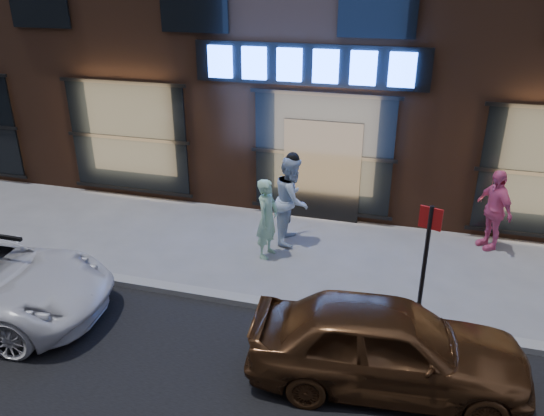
{
  "coord_description": "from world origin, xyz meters",
  "views": [
    {
      "loc": [
        2.02,
        -7.55,
        5.46
      ],
      "look_at": [
        -0.55,
        1.6,
        1.2
      ],
      "focal_mm": 35.0,
      "sensor_mm": 36.0,
      "label": 1
    }
  ],
  "objects_px": {
    "passerby": "(494,209)",
    "gold_sedan": "(387,345)",
    "man_cap": "(292,200)",
    "sign_post": "(425,258)",
    "man_bowtie": "(267,219)"
  },
  "relations": [
    {
      "from": "man_cap",
      "to": "gold_sedan",
      "type": "xyz_separation_m",
      "value": [
        2.35,
        -3.97,
        -0.31
      ]
    },
    {
      "from": "man_cap",
      "to": "passerby",
      "type": "xyz_separation_m",
      "value": [
        4.16,
        0.85,
        -0.09
      ]
    },
    {
      "from": "gold_sedan",
      "to": "sign_post",
      "type": "height_order",
      "value": "sign_post"
    },
    {
      "from": "man_bowtie",
      "to": "passerby",
      "type": "xyz_separation_m",
      "value": [
        4.48,
        1.66,
        0.03
      ]
    },
    {
      "from": "man_cap",
      "to": "sign_post",
      "type": "bearing_deg",
      "value": -135.95
    },
    {
      "from": "passerby",
      "to": "gold_sedan",
      "type": "height_order",
      "value": "passerby"
    },
    {
      "from": "passerby",
      "to": "gold_sedan",
      "type": "bearing_deg",
      "value": -52.4
    },
    {
      "from": "man_bowtie",
      "to": "gold_sedan",
      "type": "relative_size",
      "value": 0.43
    },
    {
      "from": "sign_post",
      "to": "passerby",
      "type": "bearing_deg",
      "value": 86.19
    },
    {
      "from": "man_bowtie",
      "to": "sign_post",
      "type": "height_order",
      "value": "sign_post"
    },
    {
      "from": "man_bowtie",
      "to": "passerby",
      "type": "height_order",
      "value": "passerby"
    },
    {
      "from": "man_cap",
      "to": "gold_sedan",
      "type": "distance_m",
      "value": 4.62
    },
    {
      "from": "gold_sedan",
      "to": "sign_post",
      "type": "xyz_separation_m",
      "value": [
        0.42,
        1.43,
        0.68
      ]
    },
    {
      "from": "passerby",
      "to": "gold_sedan",
      "type": "relative_size",
      "value": 0.45
    },
    {
      "from": "passerby",
      "to": "sign_post",
      "type": "height_order",
      "value": "sign_post"
    }
  ]
}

